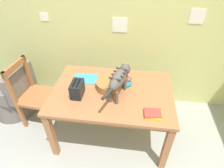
{
  "coord_description": "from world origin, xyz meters",
  "views": [
    {
      "loc": [
        0.17,
        -0.33,
        2.13
      ],
      "look_at": [
        -0.05,
        1.29,
        0.84
      ],
      "focal_mm": 29.63,
      "sensor_mm": 36.0,
      "label": 1
    }
  ],
  "objects_px": {
    "cat": "(119,78)",
    "toaster": "(77,89)",
    "dining_table": "(112,96)",
    "wicker_basket": "(109,84)",
    "saucer_bowl": "(125,83)",
    "wicker_armchair": "(14,97)",
    "wooden_chair_near": "(34,95)",
    "book_stack": "(153,114)",
    "coffee_mug": "(125,79)",
    "magazine": "(85,79)"
  },
  "relations": [
    {
      "from": "cat",
      "to": "toaster",
      "type": "relative_size",
      "value": 3.26
    },
    {
      "from": "dining_table",
      "to": "wicker_basket",
      "type": "bearing_deg",
      "value": 129.92
    },
    {
      "from": "saucer_bowl",
      "to": "wicker_armchair",
      "type": "distance_m",
      "value": 1.71
    },
    {
      "from": "dining_table",
      "to": "wooden_chair_near",
      "type": "height_order",
      "value": "wooden_chair_near"
    },
    {
      "from": "book_stack",
      "to": "wicker_basket",
      "type": "bearing_deg",
      "value": 143.36
    },
    {
      "from": "book_stack",
      "to": "wicker_armchair",
      "type": "relative_size",
      "value": 0.24
    },
    {
      "from": "cat",
      "to": "coffee_mug",
      "type": "relative_size",
      "value": 5.44
    },
    {
      "from": "coffee_mug",
      "to": "wicker_armchair",
      "type": "xyz_separation_m",
      "value": [
        -1.65,
        0.06,
        -0.55
      ]
    },
    {
      "from": "saucer_bowl",
      "to": "dining_table",
      "type": "bearing_deg",
      "value": -131.51
    },
    {
      "from": "toaster",
      "to": "wicker_armchair",
      "type": "distance_m",
      "value": 1.31
    },
    {
      "from": "cat",
      "to": "wooden_chair_near",
      "type": "relative_size",
      "value": 0.7
    },
    {
      "from": "coffee_mug",
      "to": "book_stack",
      "type": "height_order",
      "value": "coffee_mug"
    },
    {
      "from": "wicker_basket",
      "to": "wicker_armchair",
      "type": "bearing_deg",
      "value": 173.69
    },
    {
      "from": "dining_table",
      "to": "toaster",
      "type": "xyz_separation_m",
      "value": [
        -0.37,
        -0.12,
        0.17
      ]
    },
    {
      "from": "cat",
      "to": "wicker_armchair",
      "type": "xyz_separation_m",
      "value": [
        -1.59,
        0.25,
        -0.68
      ]
    },
    {
      "from": "coffee_mug",
      "to": "dining_table",
      "type": "bearing_deg",
      "value": -132.34
    },
    {
      "from": "toaster",
      "to": "wicker_armchair",
      "type": "bearing_deg",
      "value": 163.63
    },
    {
      "from": "wicker_armchair",
      "to": "wooden_chair_near",
      "type": "bearing_deg",
      "value": -99.55
    },
    {
      "from": "book_stack",
      "to": "cat",
      "type": "bearing_deg",
      "value": 142.43
    },
    {
      "from": "cat",
      "to": "saucer_bowl",
      "type": "xyz_separation_m",
      "value": [
        0.05,
        0.18,
        -0.2
      ]
    },
    {
      "from": "cat",
      "to": "magazine",
      "type": "distance_m",
      "value": 0.54
    },
    {
      "from": "toaster",
      "to": "wicker_armchair",
      "type": "xyz_separation_m",
      "value": [
        -1.14,
        0.33,
        -0.55
      ]
    },
    {
      "from": "cat",
      "to": "wicker_armchair",
      "type": "distance_m",
      "value": 1.75
    },
    {
      "from": "wicker_basket",
      "to": "cat",
      "type": "bearing_deg",
      "value": -33.79
    },
    {
      "from": "cat",
      "to": "coffee_mug",
      "type": "height_order",
      "value": "cat"
    },
    {
      "from": "coffee_mug",
      "to": "toaster",
      "type": "bearing_deg",
      "value": -151.88
    },
    {
      "from": "cat",
      "to": "magazine",
      "type": "height_order",
      "value": "cat"
    },
    {
      "from": "saucer_bowl",
      "to": "book_stack",
      "type": "xyz_separation_m",
      "value": [
        0.32,
        -0.47,
        0.0
      ]
    },
    {
      "from": "saucer_bowl",
      "to": "wooden_chair_near",
      "type": "xyz_separation_m",
      "value": [
        -1.21,
        -0.05,
        -0.3
      ]
    },
    {
      "from": "wicker_basket",
      "to": "wooden_chair_near",
      "type": "xyz_separation_m",
      "value": [
        -1.03,
        0.05,
        -0.33
      ]
    },
    {
      "from": "saucer_bowl",
      "to": "wicker_basket",
      "type": "xyz_separation_m",
      "value": [
        -0.18,
        -0.1,
        0.03
      ]
    },
    {
      "from": "wicker_basket",
      "to": "wooden_chair_near",
      "type": "height_order",
      "value": "wooden_chair_near"
    },
    {
      "from": "cat",
      "to": "wicker_basket",
      "type": "relative_size",
      "value": 2.16
    },
    {
      "from": "saucer_bowl",
      "to": "toaster",
      "type": "height_order",
      "value": "toaster"
    },
    {
      "from": "book_stack",
      "to": "magazine",
      "type": "bearing_deg",
      "value": 148.53
    },
    {
      "from": "toaster",
      "to": "wooden_chair_near",
      "type": "height_order",
      "value": "wooden_chair_near"
    },
    {
      "from": "magazine",
      "to": "book_stack",
      "type": "distance_m",
      "value": 0.96
    },
    {
      "from": "coffee_mug",
      "to": "wicker_basket",
      "type": "bearing_deg",
      "value": -151.33
    },
    {
      "from": "wicker_basket",
      "to": "toaster",
      "type": "height_order",
      "value": "toaster"
    },
    {
      "from": "coffee_mug",
      "to": "wooden_chair_near",
      "type": "distance_m",
      "value": 1.27
    },
    {
      "from": "toaster",
      "to": "wicker_armchair",
      "type": "height_order",
      "value": "toaster"
    },
    {
      "from": "coffee_mug",
      "to": "wicker_armchair",
      "type": "distance_m",
      "value": 1.74
    },
    {
      "from": "coffee_mug",
      "to": "saucer_bowl",
      "type": "bearing_deg",
      "value": 180.0
    },
    {
      "from": "toaster",
      "to": "wicker_armchair",
      "type": "relative_size",
      "value": 0.26
    },
    {
      "from": "saucer_bowl",
      "to": "wicker_basket",
      "type": "bearing_deg",
      "value": -150.79
    },
    {
      "from": "dining_table",
      "to": "wicker_basket",
      "type": "height_order",
      "value": "wicker_basket"
    },
    {
      "from": "magazine",
      "to": "book_stack",
      "type": "bearing_deg",
      "value": -35.59
    },
    {
      "from": "coffee_mug",
      "to": "wicker_basket",
      "type": "xyz_separation_m",
      "value": [
        -0.18,
        -0.1,
        -0.03
      ]
    },
    {
      "from": "wicker_armchair",
      "to": "dining_table",
      "type": "bearing_deg",
      "value": -93.21
    },
    {
      "from": "cat",
      "to": "saucer_bowl",
      "type": "height_order",
      "value": "cat"
    }
  ]
}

